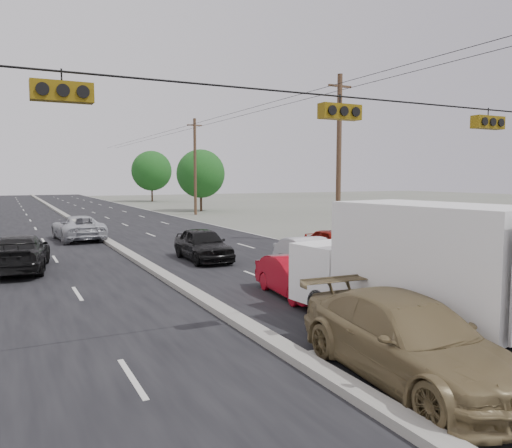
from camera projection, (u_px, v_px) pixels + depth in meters
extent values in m
plane|color=#606356|center=(282.00, 352.00, 11.31)|extent=(200.00, 200.00, 0.00)
cube|color=black|center=(86.00, 229.00, 37.94)|extent=(20.00, 160.00, 0.02)
cube|color=gray|center=(86.00, 228.00, 37.93)|extent=(0.50, 160.00, 0.20)
cylinder|color=#422D1E|center=(339.00, 159.00, 29.79)|extent=(0.30, 0.30, 10.00)
cube|color=#422D1E|center=(340.00, 86.00, 29.39)|extent=(1.60, 0.12, 0.12)
cylinder|color=#422D1E|center=(195.00, 167.00, 51.98)|extent=(0.30, 0.30, 10.00)
cube|color=#422D1E|center=(195.00, 125.00, 51.58)|extent=(1.60, 0.12, 0.12)
cylinder|color=black|center=(284.00, 91.00, 10.77)|extent=(25.00, 0.04, 0.04)
cube|color=#72590C|center=(62.00, 92.00, 8.77)|extent=(1.05, 0.30, 0.35)
cube|color=#72590C|center=(340.00, 112.00, 11.47)|extent=(1.05, 0.30, 0.35)
cube|color=#72590C|center=(488.00, 123.00, 13.73)|extent=(1.05, 0.30, 0.35)
cylinder|color=#382619|center=(201.00, 200.00, 57.90)|extent=(0.28, 0.28, 2.52)
sphere|color=#134A16|center=(201.00, 174.00, 57.61)|extent=(5.60, 5.60, 5.60)
cylinder|color=#382619|center=(152.00, 193.00, 80.53)|extent=(0.28, 0.28, 2.88)
sphere|color=#134A16|center=(152.00, 171.00, 80.20)|extent=(6.40, 6.40, 6.40)
cube|color=black|center=(406.00, 317.00, 12.66)|extent=(2.89, 6.75, 0.23)
cube|color=white|center=(433.00, 259.00, 11.89)|extent=(2.86, 4.92, 2.62)
cube|color=white|center=(341.00, 273.00, 14.57)|extent=(2.44, 2.02, 1.68)
cylinder|color=black|center=(321.00, 304.00, 13.90)|extent=(0.38, 0.87, 0.84)
cylinder|color=black|center=(370.00, 295.00, 14.98)|extent=(0.38, 0.87, 0.84)
cylinder|color=black|center=(454.00, 347.00, 10.41)|extent=(0.38, 0.87, 0.84)
cylinder|color=black|center=(506.00, 331.00, 11.49)|extent=(0.38, 0.87, 0.84)
imported|color=olive|center=(408.00, 340.00, 9.68)|extent=(2.61, 5.63, 1.59)
imported|color=#AF0A1A|center=(296.00, 277.00, 16.44)|extent=(1.80, 4.12, 1.32)
imported|color=black|center=(203.00, 245.00, 23.57)|extent=(1.93, 4.55, 1.54)
imported|color=silver|center=(311.00, 257.00, 20.32)|extent=(1.97, 4.51, 1.44)
imported|color=navy|center=(425.00, 257.00, 20.13)|extent=(2.29, 5.18, 1.48)
imported|color=maroon|center=(333.00, 242.00, 25.75)|extent=(1.72, 3.72, 1.23)
imported|color=black|center=(19.00, 253.00, 20.83)|extent=(2.87, 5.60, 1.56)
imported|color=#B8BAC0|center=(78.00, 228.00, 31.23)|extent=(2.90, 5.69, 1.54)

